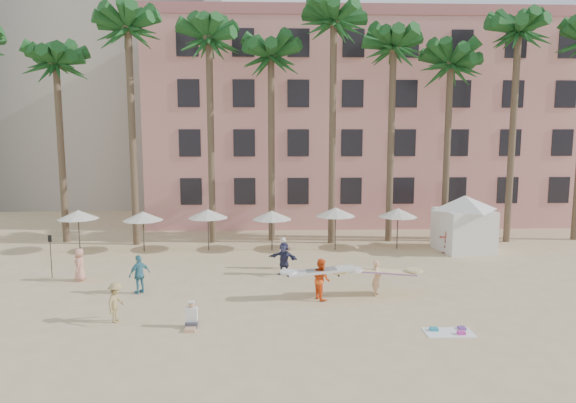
% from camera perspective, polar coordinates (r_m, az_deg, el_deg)
% --- Properties ---
extents(ground, '(120.00, 120.00, 0.00)m').
position_cam_1_polar(ground, '(20.68, 1.20, -13.37)').
color(ground, '#D1B789').
rests_on(ground, ground).
extents(pink_hotel, '(35.00, 14.00, 16.00)m').
position_cam_1_polar(pink_hotel, '(45.97, 8.23, 8.41)').
color(pink_hotel, '#E09488').
rests_on(pink_hotel, ground).
extents(palm_row, '(44.40, 5.40, 16.30)m').
position_cam_1_polar(palm_row, '(34.72, 0.69, 16.94)').
color(palm_row, brown).
rests_on(palm_row, ground).
extents(umbrella_row, '(22.50, 2.70, 2.73)m').
position_cam_1_polar(umbrella_row, '(32.22, -5.37, -1.39)').
color(umbrella_row, '#332B23').
rests_on(umbrella_row, ground).
extents(cabana, '(5.08, 5.08, 3.50)m').
position_cam_1_polar(cabana, '(33.94, 18.96, -1.76)').
color(cabana, white).
rests_on(cabana, ground).
extents(beach_towel, '(1.81, 1.02, 0.14)m').
position_cam_1_polar(beach_towel, '(20.71, 17.54, -13.61)').
color(beach_towel, white).
rests_on(beach_towel, ground).
extents(carrier_yellow, '(3.54, 0.86, 1.66)m').
position_cam_1_polar(carrier_yellow, '(23.97, 9.83, -8.06)').
color(carrier_yellow, '#E2A87F').
rests_on(carrier_yellow, ground).
extents(carrier_white, '(3.03, 1.09, 1.85)m').
position_cam_1_polar(carrier_white, '(23.19, 3.71, -8.44)').
color(carrier_white, '#FF591A').
rests_on(carrier_white, ground).
extents(beachgoers, '(21.26, 11.98, 1.88)m').
position_cam_1_polar(beachgoers, '(26.36, -3.34, -6.68)').
color(beachgoers, tan).
rests_on(beachgoers, ground).
extents(paddle, '(0.18, 0.04, 2.23)m').
position_cam_1_polar(paddle, '(28.97, -24.88, -4.99)').
color(paddle, black).
rests_on(paddle, ground).
extents(seated_man, '(0.45, 0.78, 1.02)m').
position_cam_1_polar(seated_man, '(20.46, -10.69, -12.69)').
color(seated_man, '#3F3F4C').
rests_on(seated_man, ground).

